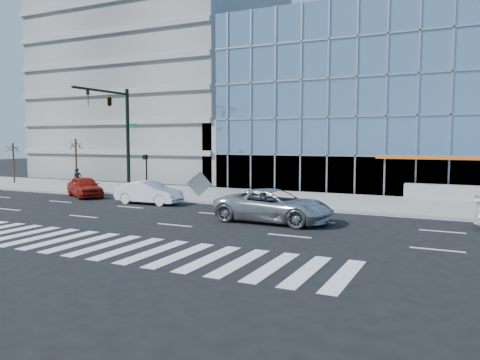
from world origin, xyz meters
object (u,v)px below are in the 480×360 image
(street_tree_far, at_px, (13,148))
(red_sedan, at_px, (85,187))
(silver_suv, at_px, (274,206))
(street_tree_near, at_px, (76,145))
(pedestrian, at_px, (77,179))
(ped_signal_post, at_px, (146,168))
(tilted_panel, at_px, (199,184))
(traffic_signal, at_px, (115,114))
(white_sedan, at_px, (149,193))

(street_tree_far, xyz_separation_m, red_sedan, (13.51, -4.69, -2.68))
(silver_suv, bearing_deg, street_tree_far, 76.77)
(street_tree_near, relative_size, pedestrian, 2.35)
(ped_signal_post, xyz_separation_m, silver_suv, (12.58, -5.99, -1.29))
(red_sedan, bearing_deg, street_tree_near, 80.06)
(ped_signal_post, relative_size, silver_suv, 0.49)
(street_tree_near, relative_size, tilted_panel, 3.25)
(traffic_signal, relative_size, pedestrian, 4.45)
(pedestrian, bearing_deg, red_sedan, -104.64)
(silver_suv, height_order, red_sedan, silver_suv)
(traffic_signal, distance_m, silver_suv, 16.94)
(traffic_signal, relative_size, ped_signal_post, 2.67)
(tilted_panel, bearing_deg, white_sedan, -150.48)
(traffic_signal, xyz_separation_m, pedestrian, (-4.44, 0.47, -5.12))
(silver_suv, bearing_deg, street_tree_near, 71.47)
(pedestrian, xyz_separation_m, tilted_panel, (11.09, 0.62, 0.02))
(traffic_signal, bearing_deg, red_sedan, -130.26)
(traffic_signal, xyz_separation_m, red_sedan, (-1.49, -1.76, -5.40))
(tilted_panel, bearing_deg, street_tree_near, 133.69)
(white_sedan, xyz_separation_m, red_sedan, (-6.60, 1.01, 0.02))
(street_tree_far, bearing_deg, traffic_signal, -11.05)
(ped_signal_post, distance_m, street_tree_near, 9.97)
(street_tree_near, height_order, tilted_panel, street_tree_near)
(white_sedan, xyz_separation_m, pedestrian, (-9.55, 3.24, 0.31))
(ped_signal_post, bearing_deg, street_tree_far, 171.69)
(red_sedan, distance_m, tilted_panel, 8.64)
(silver_suv, height_order, white_sedan, silver_suv)
(traffic_signal, bearing_deg, street_tree_far, 168.95)
(traffic_signal, height_order, street_tree_far, traffic_signal)
(street_tree_far, relative_size, silver_suv, 0.63)
(street_tree_near, xyz_separation_m, street_tree_far, (-8.00, 0.00, -0.33))
(traffic_signal, relative_size, white_sedan, 1.77)
(traffic_signal, xyz_separation_m, ped_signal_post, (2.50, 0.37, -4.02))
(pedestrian, height_order, tilted_panel, tilted_panel)
(street_tree_near, height_order, silver_suv, street_tree_near)
(traffic_signal, distance_m, ped_signal_post, 4.75)
(street_tree_far, height_order, red_sedan, street_tree_far)
(white_sedan, bearing_deg, street_tree_far, 71.59)
(street_tree_far, distance_m, red_sedan, 14.55)
(ped_signal_post, bearing_deg, tilted_panel, 9.67)
(street_tree_near, xyz_separation_m, silver_suv, (22.08, -8.54, -2.93))
(traffic_signal, distance_m, street_tree_near, 7.96)
(silver_suv, relative_size, pedestrian, 3.40)
(traffic_signal, distance_m, street_tree_far, 15.53)
(ped_signal_post, xyz_separation_m, white_sedan, (2.61, -3.14, -1.40))
(ped_signal_post, xyz_separation_m, street_tree_far, (-17.50, 2.56, 1.30))
(silver_suv, bearing_deg, red_sedan, 79.55)
(street_tree_far, height_order, tilted_panel, street_tree_far)
(traffic_signal, distance_m, red_sedan, 5.88)
(traffic_signal, xyz_separation_m, white_sedan, (5.11, -2.77, -5.42))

